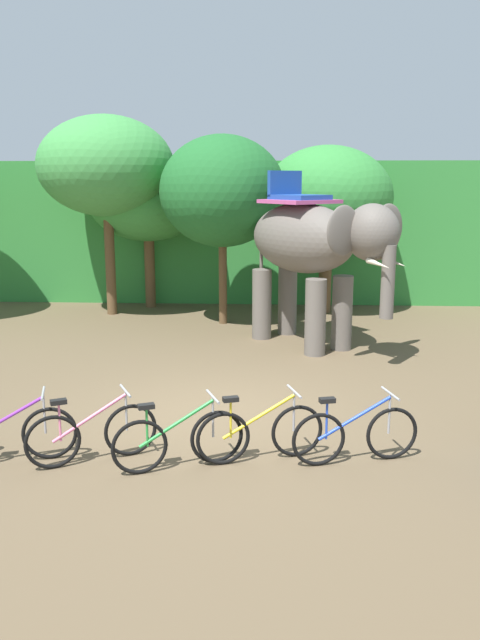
{
  "coord_description": "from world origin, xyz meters",
  "views": [
    {
      "loc": [
        0.87,
        -9.49,
        3.59
      ],
      "look_at": [
        0.34,
        1.0,
        1.3
      ],
      "focal_mm": 36.24,
      "sensor_mm": 36.0,
      "label": 1
    }
  ],
  "objects_px": {
    "tree_left": "(106,167)",
    "bike_pink": "(92,434)",
    "bike_yellow": "(260,432)",
    "tree_center_left": "(222,191)",
    "bike_purple": "(9,434)",
    "bike_blue": "(355,434)",
    "tree_far_left": "(148,201)",
    "tree_center_right": "(327,198)",
    "bike_green": "(179,440)",
    "elephant": "(312,246)"
  },
  "relations": [
    {
      "from": "tree_center_right",
      "to": "tree_center_left",
      "type": "bearing_deg",
      "value": -150.56
    },
    {
      "from": "bike_purple",
      "to": "bike_yellow",
      "type": "height_order",
      "value": "same"
    },
    {
      "from": "bike_green",
      "to": "bike_blue",
      "type": "height_order",
      "value": "same"
    },
    {
      "from": "tree_center_right",
      "to": "bike_green",
      "type": "height_order",
      "value": "tree_center_right"
    },
    {
      "from": "tree_left",
      "to": "bike_pink",
      "type": "relative_size",
      "value": 3.37
    },
    {
      "from": "elephant",
      "to": "bike_blue",
      "type": "height_order",
      "value": "elephant"
    },
    {
      "from": "tree_center_left",
      "to": "bike_blue",
      "type": "bearing_deg",
      "value": -74.11
    },
    {
      "from": "bike_purple",
      "to": "elephant",
      "type": "bearing_deg",
      "value": 55.67
    },
    {
      "from": "tree_left",
      "to": "elephant",
      "type": "height_order",
      "value": "tree_left"
    },
    {
      "from": "bike_purple",
      "to": "bike_green",
      "type": "relative_size",
      "value": 1.03
    },
    {
      "from": "elephant",
      "to": "bike_green",
      "type": "distance_m",
      "value": 6.79
    },
    {
      "from": "bike_pink",
      "to": "bike_yellow",
      "type": "bearing_deg",
      "value": 3.99
    },
    {
      "from": "bike_yellow",
      "to": "bike_green",
      "type": "bearing_deg",
      "value": -164.31
    },
    {
      "from": "tree_center_right",
      "to": "bike_purple",
      "type": "relative_size",
      "value": 2.71
    },
    {
      "from": "elephant",
      "to": "bike_blue",
      "type": "relative_size",
      "value": 2.31
    },
    {
      "from": "tree_center_right",
      "to": "bike_yellow",
      "type": "height_order",
      "value": "tree_center_right"
    },
    {
      "from": "tree_left",
      "to": "tree_far_left",
      "type": "xyz_separation_m",
      "value": [
        0.86,
        1.06,
        -0.92
      ]
    },
    {
      "from": "tree_center_right",
      "to": "bike_yellow",
      "type": "relative_size",
      "value": 2.72
    },
    {
      "from": "bike_pink",
      "to": "bike_green",
      "type": "bearing_deg",
      "value": -6.85
    },
    {
      "from": "bike_purple",
      "to": "bike_pink",
      "type": "height_order",
      "value": "same"
    },
    {
      "from": "bike_purple",
      "to": "bike_blue",
      "type": "relative_size",
      "value": 0.99
    },
    {
      "from": "tree_far_left",
      "to": "bike_pink",
      "type": "relative_size",
      "value": 2.67
    },
    {
      "from": "bike_pink",
      "to": "bike_yellow",
      "type": "xyz_separation_m",
      "value": [
        2.17,
        0.15,
        0.0
      ]
    },
    {
      "from": "tree_center_right",
      "to": "bike_green",
      "type": "xyz_separation_m",
      "value": [
        -2.6,
        -9.99,
        -2.71
      ]
    },
    {
      "from": "bike_pink",
      "to": "bike_blue",
      "type": "xyz_separation_m",
      "value": [
        3.39,
        0.15,
        0.0
      ]
    },
    {
      "from": "tree_far_left",
      "to": "bike_green",
      "type": "relative_size",
      "value": 2.58
    },
    {
      "from": "tree_center_right",
      "to": "bike_yellow",
      "type": "bearing_deg",
      "value": -99.25
    },
    {
      "from": "tree_left",
      "to": "tree_far_left",
      "type": "distance_m",
      "value": 1.65
    },
    {
      "from": "tree_center_right",
      "to": "bike_pink",
      "type": "xyz_separation_m",
      "value": [
        -3.75,
        -9.85,
        -2.71
      ]
    },
    {
      "from": "bike_green",
      "to": "bike_blue",
      "type": "relative_size",
      "value": 0.96
    },
    {
      "from": "tree_center_right",
      "to": "bike_yellow",
      "type": "distance_m",
      "value": 10.2
    },
    {
      "from": "tree_far_left",
      "to": "bike_purple",
      "type": "xyz_separation_m",
      "value": [
        0.12,
        -10.5,
        -2.62
      ]
    },
    {
      "from": "bike_green",
      "to": "bike_blue",
      "type": "xyz_separation_m",
      "value": [
        2.25,
        0.29,
        0.0
      ]
    },
    {
      "from": "tree_left",
      "to": "bike_pink",
      "type": "distance_m",
      "value": 10.21
    },
    {
      "from": "tree_far_left",
      "to": "bike_yellow",
      "type": "distance_m",
      "value": 11.12
    },
    {
      "from": "tree_far_left",
      "to": "tree_center_right",
      "type": "distance_m",
      "value": 4.97
    },
    {
      "from": "bike_pink",
      "to": "bike_blue",
      "type": "height_order",
      "value": "same"
    },
    {
      "from": "bike_blue",
      "to": "bike_purple",
      "type": "bearing_deg",
      "value": -177.06
    },
    {
      "from": "tree_center_left",
      "to": "bike_yellow",
      "type": "height_order",
      "value": "tree_center_left"
    },
    {
      "from": "bike_purple",
      "to": "tree_far_left",
      "type": "bearing_deg",
      "value": 90.67
    },
    {
      "from": "bike_pink",
      "to": "bike_blue",
      "type": "bearing_deg",
      "value": 2.58
    },
    {
      "from": "tree_far_left",
      "to": "bike_pink",
      "type": "bearing_deg",
      "value": -83.49
    },
    {
      "from": "elephant",
      "to": "tree_left",
      "type": "bearing_deg",
      "value": 147.88
    },
    {
      "from": "tree_left",
      "to": "tree_center_left",
      "type": "bearing_deg",
      "value": -18.21
    },
    {
      "from": "tree_left",
      "to": "elephant",
      "type": "xyz_separation_m",
      "value": [
        5.2,
        -3.27,
        -1.72
      ]
    },
    {
      "from": "tree_left",
      "to": "bike_purple",
      "type": "height_order",
      "value": "tree_left"
    },
    {
      "from": "bike_purple",
      "to": "bike_blue",
      "type": "bearing_deg",
      "value": 2.94
    },
    {
      "from": "tree_left",
      "to": "bike_purple",
      "type": "xyz_separation_m",
      "value": [
        0.99,
        -9.43,
        -3.53
      ]
    },
    {
      "from": "tree_left",
      "to": "bike_yellow",
      "type": "distance_m",
      "value": 10.73
    },
    {
      "from": "tree_left",
      "to": "tree_center_right",
      "type": "height_order",
      "value": "tree_left"
    }
  ]
}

